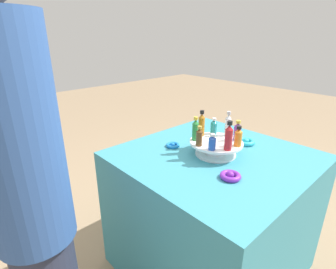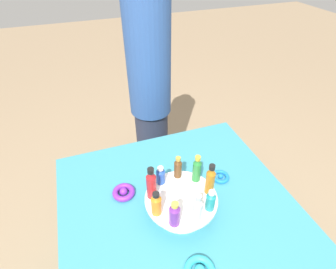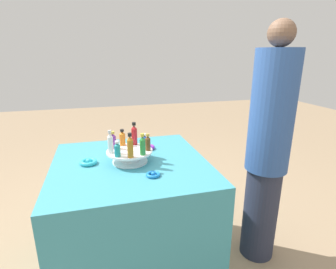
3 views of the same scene
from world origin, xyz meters
The scene contains 16 objects.
ground_plane centered at (0.00, 0.00, 0.00)m, with size 12.00×12.00×0.00m, color #997F60.
party_table centered at (0.00, 0.00, 0.39)m, with size 0.96×0.96×0.79m.
display_stand centered at (0.00, 0.00, 0.83)m, with size 0.29×0.29×0.08m.
bottle_purple centered at (0.06, 0.10, 0.92)m, with size 0.04×0.04×0.11m.
bottle_clear centered at (-0.01, 0.12, 0.93)m, with size 0.03×0.03×0.14m.
bottle_teal centered at (-0.08, 0.08, 0.91)m, with size 0.04×0.04×0.10m.
bottle_amber centered at (-0.12, 0.01, 0.93)m, with size 0.04×0.04×0.15m.
bottle_green centered at (-0.09, -0.07, 0.92)m, with size 0.03×0.03×0.13m.
bottle_brown centered at (-0.03, -0.11, 0.91)m, with size 0.03×0.03×0.11m.
bottle_blue centered at (0.05, -0.10, 0.90)m, with size 0.04×0.04×0.09m.
bottle_red centered at (0.11, -0.05, 0.93)m, with size 0.04×0.04×0.15m.
bottle_orange centered at (0.11, 0.03, 0.91)m, with size 0.04×0.04×0.11m.
ribbon_bow_purple centered at (0.20, -0.16, 0.80)m, with size 0.10×0.10×0.03m.
ribbon_bow_teal centered at (0.03, 0.25, 0.80)m, with size 0.11×0.11×0.04m.
ribbon_bow_blue centered at (-0.24, -0.10, 0.80)m, with size 0.08×0.08×0.03m.
person_figure centered at (-0.14, -0.91, 0.83)m, with size 0.28×0.28×1.64m.
Camera 3 is at (-1.55, 0.17, 1.44)m, focal length 28.00 mm.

